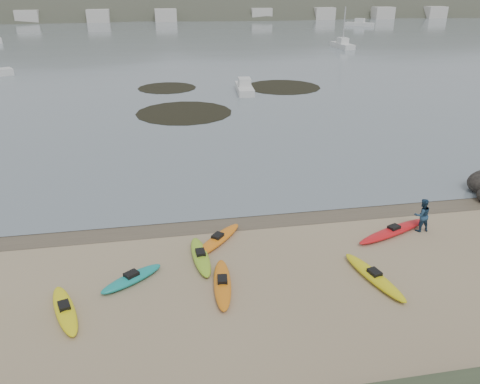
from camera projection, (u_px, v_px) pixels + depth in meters
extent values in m
plane|color=tan|center=(240.00, 218.00, 24.71)|extent=(600.00, 600.00, 0.00)
plane|color=brown|center=(241.00, 220.00, 24.44)|extent=(60.00, 60.00, 0.00)
plane|color=slate|center=(155.00, 4.00, 294.44)|extent=(1200.00, 1200.00, 0.00)
ellipsoid|color=orange|center=(218.00, 240.00, 22.26)|extent=(2.92, 3.24, 0.34)
ellipsoid|color=yellow|center=(374.00, 276.00, 19.46)|extent=(1.56, 3.94, 0.34)
ellipsoid|color=orange|center=(222.00, 284.00, 18.98)|extent=(1.09, 3.63, 0.34)
ellipsoid|color=teal|center=(132.00, 278.00, 19.32)|extent=(2.76, 2.27, 0.34)
ellipsoid|color=yellow|center=(65.00, 310.00, 17.45)|extent=(1.72, 3.39, 0.34)
ellipsoid|color=red|center=(393.00, 231.00, 23.05)|extent=(4.58, 2.41, 0.34)
ellipsoid|color=#94C928|center=(201.00, 256.00, 20.89)|extent=(0.92, 3.46, 0.34)
imported|color=navy|center=(422.00, 215.00, 23.11)|extent=(0.84, 0.66, 1.72)
cylinder|color=black|center=(184.00, 113.00, 44.87)|extent=(9.19, 9.19, 0.04)
cylinder|color=black|center=(283.00, 87.00, 56.07)|extent=(8.98, 8.98, 0.04)
cylinder|color=black|center=(167.00, 88.00, 55.54)|extent=(6.88, 6.88, 0.04)
cube|color=silver|center=(244.00, 89.00, 53.30)|extent=(2.23, 6.19, 0.85)
cube|color=silver|center=(342.00, 45.00, 90.55)|extent=(2.38, 7.40, 1.02)
cube|color=silver|center=(360.00, 24.00, 138.24)|extent=(7.74, 7.12, 1.15)
ellipsoid|color=#384235|center=(56.00, 59.00, 200.03)|extent=(220.00, 120.00, 80.00)
ellipsoid|color=#384235|center=(241.00, 50.00, 207.46)|extent=(200.00, 110.00, 68.00)
ellipsoid|color=#384235|center=(407.00, 47.00, 231.02)|extent=(230.00, 130.00, 76.00)
cube|color=beige|center=(27.00, 17.00, 147.44)|extent=(7.00, 5.00, 4.00)
cube|color=beige|center=(106.00, 16.00, 151.34)|extent=(7.00, 5.00, 4.00)
cube|color=beige|center=(180.00, 15.00, 155.25)|extent=(7.00, 5.00, 4.00)
cube|color=beige|center=(251.00, 14.00, 159.16)|extent=(7.00, 5.00, 4.00)
cube|color=beige|center=(318.00, 14.00, 163.06)|extent=(7.00, 5.00, 4.00)
cube|color=beige|center=(382.00, 13.00, 166.97)|extent=(7.00, 5.00, 4.00)
cube|color=beige|center=(444.00, 12.00, 170.88)|extent=(7.00, 5.00, 4.00)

